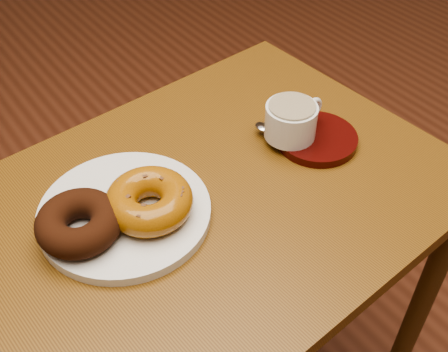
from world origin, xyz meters
TOP-DOWN VIEW (x-y plane):
  - ground at (0.00, 0.00)m, footprint 6.00×6.00m
  - cafe_table at (0.05, -0.29)m, footprint 0.76×0.59m
  - donut_plate at (-0.08, -0.25)m, footprint 0.31×0.31m
  - donut_cinnamon at (-0.15, -0.26)m, footprint 0.12×0.12m
  - donut_caramel at (-0.05, -0.28)m, footprint 0.13×0.13m
  - saucer at (0.25, -0.29)m, footprint 0.14×0.14m
  - coffee_cup at (0.22, -0.26)m, footprint 0.11×0.08m
  - teaspoon at (0.19, -0.23)m, footprint 0.03×0.09m

SIDE VIEW (x-z plane):
  - ground at x=0.00m, z-range 0.00..0.00m
  - cafe_table at x=0.05m, z-range 0.23..0.91m
  - saucer at x=0.25m, z-range 0.68..0.69m
  - donut_plate at x=-0.08m, z-range 0.68..0.69m
  - teaspoon at x=0.19m, z-range 0.69..0.70m
  - donut_cinnamon at x=-0.15m, z-range 0.69..0.73m
  - donut_caramel at x=-0.05m, z-range 0.69..0.74m
  - coffee_cup at x=0.22m, z-range 0.69..0.75m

